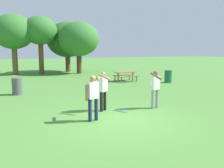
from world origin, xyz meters
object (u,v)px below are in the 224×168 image
Objects in this scene: person_catcher at (93,95)px; tree_far_right at (40,31)px; person_thrower at (155,86)px; tree_back_left at (79,39)px; tree_slender_mid at (67,40)px; tree_broad_center at (13,32)px; trash_can_further_along at (168,76)px; picnic_table_far at (126,74)px; frisbee at (124,109)px; trash_can_beside_table at (17,86)px; person_bystander at (103,88)px.

person_catcher is 0.28× the size of tree_far_right.
tree_back_left is at bearing 86.31° from person_thrower.
tree_slender_mid reaches higher than person_thrower.
trash_can_further_along is at bearing -45.58° from tree_broad_center.
person_catcher is 1.71× the size of trash_can_further_along.
picnic_table_far is 0.31× the size of tree_slender_mid.
tree_broad_center is (-3.84, 16.84, 4.19)m from frisbee.
tree_slender_mid is at bearing 102.54° from tree_back_left.
trash_can_beside_table is 0.17× the size of tree_slender_mid.
person_thrower is at bearing -108.25° from picnic_table_far.
frisbee is 16.00m from tree_back_left.
trash_can_further_along is at bearing 3.60° from trash_can_beside_table.
person_thrower is 2.27m from person_bystander.
tree_far_right is 3.92m from tree_back_left.
person_thrower is at bearing -46.71° from trash_can_beside_table.
tree_far_right is at bearing 122.92° from picnic_table_far.
tree_slender_mid is (3.12, 1.61, -0.77)m from tree_far_right.
person_catcher is at bearing -148.62° from frisbee.
frisbee is (1.74, 1.06, -0.95)m from person_catcher.
tree_broad_center is at bearing -167.92° from tree_slender_mid.
tree_broad_center is 1.11× the size of tree_back_left.
tree_broad_center reaches higher than tree_far_right.
tree_far_right is at bearing 94.68° from frisbee.
person_bystander is 9.37m from picnic_table_far.
person_bystander is 0.28× the size of tree_broad_center.
trash_can_further_along is 10.82m from tree_back_left.
trash_can_further_along is 0.18× the size of tree_back_left.
person_thrower reaches higher than trash_can_beside_table.
person_thrower reaches higher than frisbee.
frisbee is 17.05m from tree_far_right.
person_bystander is (0.85, 1.16, 0.00)m from person_catcher.
person_catcher is at bearing -100.43° from tree_slender_mid.
tree_broad_center is 2.53m from tree_far_right.
person_catcher is 17.18m from tree_back_left.
picnic_table_far is 0.30× the size of tree_far_right.
person_thrower is at bearing -93.69° from tree_back_left.
trash_can_beside_table is (-2.31, 6.41, -0.48)m from person_catcher.
tree_broad_center reaches higher than person_bystander.
person_bystander is at bearing -142.19° from trash_can_further_along.
trash_can_further_along is 15.59m from tree_broad_center.
picnic_table_far is at bearing 71.75° from person_thrower.
trash_can_further_along reaches higher than frisbee.
person_bystander is 15.88m from tree_back_left.
person_catcher is 0.95× the size of picnic_table_far.
person_thrower is 0.30× the size of tree_slender_mid.
tree_broad_center is (-7.95, 8.82, 3.64)m from picnic_table_far.
tree_far_right is at bearing 76.26° from trash_can_beside_table.
trash_can_further_along is at bearing 49.77° from person_thrower.
person_catcher is 11.08m from trash_can_further_along.
tree_broad_center is at bearing 96.69° from person_catcher.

